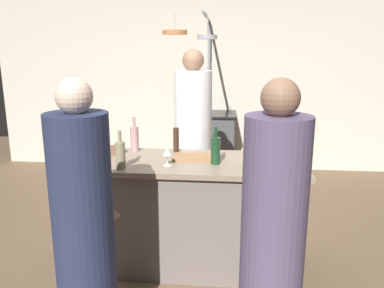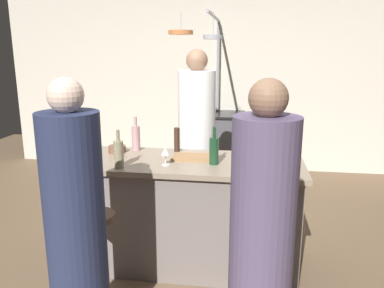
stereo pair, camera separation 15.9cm
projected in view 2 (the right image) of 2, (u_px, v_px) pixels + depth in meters
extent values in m
plane|color=brown|center=(189.00, 262.00, 3.28)|extent=(9.00, 9.00, 0.00)
cube|color=beige|center=(219.00, 82.00, 5.71)|extent=(6.40, 0.16, 2.60)
cube|color=slate|center=(189.00, 215.00, 3.18)|extent=(1.72, 0.66, 0.86)
cube|color=gray|center=(189.00, 163.00, 3.07)|extent=(1.80, 0.72, 0.04)
cube|color=#47474C|center=(215.00, 145.00, 5.53)|extent=(0.76, 0.60, 0.86)
cube|color=black|center=(216.00, 114.00, 5.42)|extent=(0.80, 0.64, 0.03)
cylinder|color=white|center=(197.00, 148.00, 3.94)|extent=(0.37, 0.37, 1.56)
sphere|color=#8C664C|center=(197.00, 60.00, 3.73)|extent=(0.21, 0.21, 0.21)
cylinder|color=#4C4C51|center=(99.00, 260.00, 2.68)|extent=(0.06, 0.06, 0.62)
cylinder|color=brown|center=(96.00, 217.00, 2.60)|extent=(0.26, 0.26, 0.04)
cylinder|color=#262D4C|center=(76.00, 235.00, 2.22)|extent=(0.34, 0.34, 1.44)
sphere|color=beige|center=(65.00, 95.00, 2.03)|extent=(0.20, 0.20, 0.20)
cylinder|color=#4C4C51|center=(263.00, 274.00, 2.52)|extent=(0.06, 0.06, 0.62)
cylinder|color=brown|center=(266.00, 228.00, 2.44)|extent=(0.26, 0.26, 0.04)
cylinder|color=#594C6B|center=(261.00, 250.00, 2.05)|extent=(0.34, 0.34, 1.44)
sphere|color=#8C664C|center=(268.00, 98.00, 1.86)|extent=(0.20, 0.20, 0.20)
cylinder|color=gray|center=(218.00, 98.00, 5.62)|extent=(0.04, 0.04, 2.15)
cylinder|color=gray|center=(214.00, 16.00, 4.65)|extent=(0.04, 1.49, 0.04)
cylinder|color=#B26638|center=(181.00, 32.00, 4.15)|extent=(0.27, 0.27, 0.04)
cylinder|color=gray|center=(181.00, 22.00, 4.14)|extent=(0.01, 0.01, 0.21)
cylinder|color=gray|center=(213.00, 37.00, 4.11)|extent=(0.21, 0.21, 0.04)
cylinder|color=gray|center=(213.00, 24.00, 4.10)|extent=(0.01, 0.01, 0.26)
cube|color=#997047|center=(193.00, 157.00, 3.13)|extent=(0.32, 0.22, 0.02)
cylinder|color=#382319|center=(177.00, 140.00, 3.31)|extent=(0.05, 0.05, 0.21)
cylinder|color=gray|center=(119.00, 154.00, 2.86)|extent=(0.07, 0.07, 0.20)
cylinder|color=gray|center=(118.00, 135.00, 2.83)|extent=(0.03, 0.03, 0.08)
cylinder|color=#193D23|center=(214.00, 151.00, 2.95)|extent=(0.07, 0.07, 0.21)
cylinder|color=#193D23|center=(214.00, 132.00, 2.91)|extent=(0.03, 0.03, 0.08)
cylinder|color=#B78C8E|center=(136.00, 138.00, 3.36)|extent=(0.07, 0.07, 0.22)
cylinder|color=#B78C8E|center=(135.00, 121.00, 3.32)|extent=(0.03, 0.03, 0.08)
cylinder|color=#143319|center=(279.00, 157.00, 2.72)|extent=(0.07, 0.07, 0.25)
cylinder|color=#143319|center=(280.00, 134.00, 2.68)|extent=(0.03, 0.03, 0.08)
cylinder|color=silver|center=(275.00, 163.00, 2.98)|extent=(0.06, 0.06, 0.01)
cylinder|color=silver|center=(276.00, 158.00, 2.97)|extent=(0.01, 0.01, 0.07)
cone|color=silver|center=(276.00, 150.00, 2.95)|extent=(0.07, 0.07, 0.06)
cylinder|color=silver|center=(166.00, 165.00, 2.94)|extent=(0.06, 0.06, 0.01)
cylinder|color=silver|center=(166.00, 160.00, 2.93)|extent=(0.01, 0.01, 0.07)
cone|color=silver|center=(165.00, 151.00, 2.92)|extent=(0.07, 0.07, 0.06)
cylinder|color=brown|center=(117.00, 149.00, 3.30)|extent=(0.15, 0.15, 0.06)
cylinder|color=silver|center=(257.00, 154.00, 3.11)|extent=(0.16, 0.16, 0.08)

